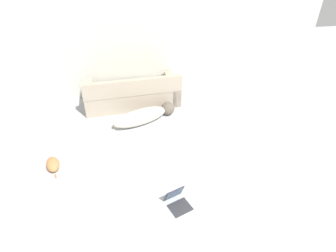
# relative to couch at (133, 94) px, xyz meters

# --- Properties ---
(wall_back) EXTENTS (7.86, 0.06, 2.73)m
(wall_back) POSITION_rel_couch_xyz_m (0.74, 0.61, 1.11)
(wall_back) COLOR beige
(wall_back) RESTS_ON ground_plane
(couch) EXTENTS (2.13, 0.98, 0.75)m
(couch) POSITION_rel_couch_xyz_m (0.00, 0.00, 0.00)
(couch) COLOR tan
(couch) RESTS_ON ground_plane
(dog) EXTENTS (1.62, 0.82, 0.29)m
(dog) POSITION_rel_couch_xyz_m (0.17, -0.80, -0.11)
(dog) COLOR beige
(dog) RESTS_ON ground_plane
(cat) EXTENTS (0.29, 0.50, 0.18)m
(cat) POSITION_rel_couch_xyz_m (-1.45, -1.93, -0.17)
(cat) COLOR #BC7A47
(cat) RESTS_ON ground_plane
(laptop_open) EXTENTS (0.38, 0.41, 0.24)m
(laptop_open) POSITION_rel_couch_xyz_m (0.36, -3.01, -0.17)
(laptop_open) COLOR #2D2D33
(laptop_open) RESTS_ON ground_plane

